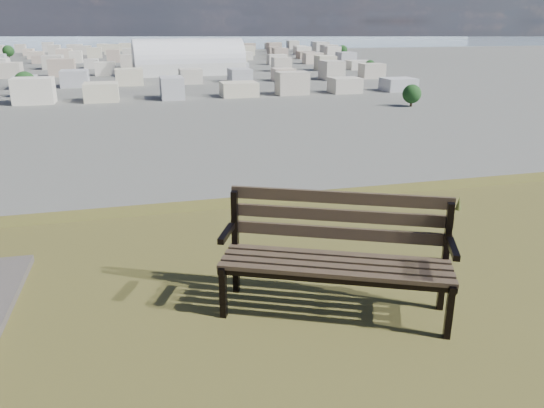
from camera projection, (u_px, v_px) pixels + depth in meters
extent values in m
cube|color=#4A3D2A|center=(334.00, 274.00, 4.11)|extent=(1.72, 0.86, 0.04)
cube|color=#4A3D2A|center=(335.00, 267.00, 4.22)|extent=(1.72, 0.86, 0.04)
cube|color=#4A3D2A|center=(336.00, 261.00, 4.34)|extent=(1.72, 0.86, 0.04)
cube|color=#4A3D2A|center=(336.00, 255.00, 4.45)|extent=(1.72, 0.86, 0.04)
cube|color=#4A3D2A|center=(338.00, 233.00, 4.48)|extent=(1.70, 0.81, 0.10)
cube|color=#4A3D2A|center=(339.00, 215.00, 4.45)|extent=(1.70, 0.81, 0.10)
cube|color=#4A3D2A|center=(340.00, 198.00, 4.43)|extent=(1.70, 0.81, 0.10)
cube|color=black|center=(223.00, 292.00, 4.31)|extent=(0.07, 0.08, 0.45)
cube|color=black|center=(235.00, 243.00, 4.64)|extent=(0.07, 0.08, 0.95)
cube|color=black|center=(229.00, 259.00, 4.44)|extent=(0.26, 0.49, 0.05)
cube|color=black|center=(226.00, 233.00, 4.30)|extent=(0.20, 0.36, 0.05)
cube|color=black|center=(449.00, 312.00, 4.02)|extent=(0.07, 0.08, 0.45)
cube|color=black|center=(445.00, 258.00, 4.35)|extent=(0.07, 0.08, 0.95)
cube|color=black|center=(448.00, 276.00, 4.15)|extent=(0.26, 0.49, 0.05)
cube|color=black|center=(453.00, 249.00, 4.01)|extent=(0.20, 0.36, 0.05)
cube|color=black|center=(333.00, 280.00, 4.11)|extent=(1.70, 0.82, 0.04)
cube|color=black|center=(336.00, 259.00, 4.48)|extent=(1.70, 0.82, 0.04)
cone|color=brown|center=(459.00, 203.00, 6.84)|extent=(0.08, 0.08, 0.18)
cube|color=silver|center=(189.00, 68.00, 286.97)|extent=(59.16, 27.36, 6.45)
cylinder|color=silver|center=(189.00, 62.00, 285.92)|extent=(59.16, 27.36, 24.49)
cube|color=#B9AF9F|center=(28.00, 93.00, 184.47)|extent=(11.00, 11.00, 7.00)
cube|color=beige|center=(100.00, 91.00, 190.26)|extent=(11.00, 11.00, 7.00)
cube|color=#A8A8AD|center=(168.00, 89.00, 196.05)|extent=(11.00, 11.00, 7.00)
cube|color=beige|center=(232.00, 87.00, 201.84)|extent=(11.00, 11.00, 7.00)
cube|color=tan|center=(292.00, 85.00, 207.63)|extent=(11.00, 11.00, 7.00)
cube|color=#BDB5A6|center=(349.00, 84.00, 213.42)|extent=(11.00, 11.00, 7.00)
cube|color=beige|center=(403.00, 82.00, 219.21)|extent=(11.00, 11.00, 7.00)
cube|color=#A8A8AD|center=(18.00, 80.00, 227.27)|extent=(11.00, 11.00, 7.00)
cube|color=beige|center=(77.00, 78.00, 233.06)|extent=(11.00, 11.00, 7.00)
cube|color=tan|center=(133.00, 77.00, 238.85)|extent=(11.00, 11.00, 7.00)
cube|color=#BDB5A6|center=(186.00, 76.00, 244.64)|extent=(11.00, 11.00, 7.00)
cube|color=beige|center=(237.00, 74.00, 250.43)|extent=(11.00, 11.00, 7.00)
cube|color=beige|center=(286.00, 73.00, 256.22)|extent=(11.00, 11.00, 7.00)
cube|color=#B9AF9F|center=(332.00, 72.00, 262.01)|extent=(11.00, 11.00, 7.00)
cube|color=beige|center=(377.00, 71.00, 267.80)|extent=(11.00, 11.00, 7.00)
cube|color=#BDB5A6|center=(10.00, 71.00, 270.07)|extent=(11.00, 11.00, 7.00)
cube|color=beige|center=(60.00, 70.00, 275.86)|extent=(11.00, 11.00, 7.00)
cube|color=beige|center=(108.00, 69.00, 281.65)|extent=(11.00, 11.00, 7.00)
cube|color=#B9AF9F|center=(154.00, 68.00, 287.44)|extent=(11.00, 11.00, 7.00)
cube|color=beige|center=(198.00, 67.00, 293.23)|extent=(11.00, 11.00, 7.00)
cube|color=#A8A8AD|center=(241.00, 66.00, 299.02)|extent=(11.00, 11.00, 7.00)
cube|color=beige|center=(282.00, 65.00, 304.81)|extent=(11.00, 11.00, 7.00)
cube|color=tan|center=(321.00, 64.00, 310.60)|extent=(11.00, 11.00, 7.00)
cube|color=#BDB5A6|center=(359.00, 63.00, 316.39)|extent=(11.00, 11.00, 7.00)
cube|color=beige|center=(5.00, 64.00, 312.86)|extent=(11.00, 11.00, 7.00)
cube|color=#A8A8AD|center=(48.00, 63.00, 318.65)|extent=(11.00, 11.00, 7.00)
cube|color=beige|center=(90.00, 62.00, 324.44)|extent=(11.00, 11.00, 7.00)
cube|color=tan|center=(130.00, 62.00, 330.24)|extent=(11.00, 11.00, 7.00)
cube|color=#BDB5A6|center=(169.00, 61.00, 336.03)|extent=(11.00, 11.00, 7.00)
cube|color=beige|center=(207.00, 60.00, 341.82)|extent=(11.00, 11.00, 7.00)
cube|color=beige|center=(243.00, 60.00, 347.61)|extent=(11.00, 11.00, 7.00)
cube|color=#B9AF9F|center=(279.00, 59.00, 353.40)|extent=(11.00, 11.00, 7.00)
cube|color=beige|center=(313.00, 58.00, 359.19)|extent=(11.00, 11.00, 7.00)
cube|color=#A8A8AD|center=(346.00, 58.00, 364.98)|extent=(11.00, 11.00, 7.00)
cube|color=beige|center=(1.00, 59.00, 355.66)|extent=(11.00, 11.00, 7.00)
cube|color=beige|center=(39.00, 58.00, 361.45)|extent=(11.00, 11.00, 7.00)
cube|color=#B9AF9F|center=(76.00, 58.00, 367.24)|extent=(11.00, 11.00, 7.00)
cube|color=beige|center=(112.00, 57.00, 373.03)|extent=(11.00, 11.00, 7.00)
cube|color=#A8A8AD|center=(147.00, 56.00, 378.82)|extent=(11.00, 11.00, 7.00)
cube|color=beige|center=(181.00, 56.00, 384.61)|extent=(11.00, 11.00, 7.00)
cube|color=tan|center=(214.00, 55.00, 390.40)|extent=(11.00, 11.00, 7.00)
cube|color=#BDB5A6|center=(245.00, 55.00, 396.19)|extent=(11.00, 11.00, 7.00)
cube|color=beige|center=(276.00, 54.00, 401.98)|extent=(11.00, 11.00, 7.00)
cube|color=beige|center=(306.00, 54.00, 407.77)|extent=(11.00, 11.00, 7.00)
cube|color=#B9AF9F|center=(335.00, 53.00, 413.57)|extent=(11.00, 11.00, 7.00)
cube|color=#BDB5A6|center=(32.00, 54.00, 404.25)|extent=(11.00, 11.00, 7.00)
cube|color=beige|center=(65.00, 54.00, 410.04)|extent=(11.00, 11.00, 7.00)
cube|color=beige|center=(98.00, 53.00, 415.83)|extent=(11.00, 11.00, 7.00)
cube|color=#B9AF9F|center=(129.00, 53.00, 421.62)|extent=(11.00, 11.00, 7.00)
cube|color=beige|center=(160.00, 52.00, 427.41)|extent=(11.00, 11.00, 7.00)
cube|color=#A8A8AD|center=(190.00, 52.00, 433.20)|extent=(11.00, 11.00, 7.00)
cube|color=beige|center=(219.00, 52.00, 438.99)|extent=(11.00, 11.00, 7.00)
cube|color=tan|center=(247.00, 51.00, 444.78)|extent=(11.00, 11.00, 7.00)
cube|color=#BDB5A6|center=(274.00, 51.00, 450.57)|extent=(11.00, 11.00, 7.00)
cube|color=beige|center=(301.00, 50.00, 456.36)|extent=(11.00, 11.00, 7.00)
cube|color=beige|center=(327.00, 50.00, 462.15)|extent=(11.00, 11.00, 7.00)
cube|color=tan|center=(26.00, 51.00, 447.05)|extent=(11.00, 11.00, 7.00)
cube|color=#BDB5A6|center=(56.00, 51.00, 452.84)|extent=(11.00, 11.00, 7.00)
cube|color=beige|center=(86.00, 50.00, 458.63)|extent=(11.00, 11.00, 7.00)
cube|color=beige|center=(114.00, 50.00, 464.42)|extent=(11.00, 11.00, 7.00)
cube|color=#B9AF9F|center=(143.00, 50.00, 470.21)|extent=(11.00, 11.00, 7.00)
cube|color=beige|center=(170.00, 49.00, 476.00)|extent=(11.00, 11.00, 7.00)
cube|color=#A8A8AD|center=(197.00, 49.00, 481.79)|extent=(11.00, 11.00, 7.00)
cube|color=beige|center=(223.00, 49.00, 487.58)|extent=(11.00, 11.00, 7.00)
cube|color=tan|center=(248.00, 48.00, 493.37)|extent=(11.00, 11.00, 7.00)
cube|color=#BDB5A6|center=(273.00, 48.00, 499.16)|extent=(11.00, 11.00, 7.00)
cube|color=beige|center=(297.00, 48.00, 504.95)|extent=(11.00, 11.00, 7.00)
cube|color=beige|center=(321.00, 47.00, 510.74)|extent=(11.00, 11.00, 7.00)
cube|color=tan|center=(21.00, 48.00, 489.85)|extent=(11.00, 11.00, 7.00)
cube|color=#BDB5A6|center=(49.00, 48.00, 495.64)|extent=(11.00, 11.00, 7.00)
cube|color=beige|center=(76.00, 48.00, 501.43)|extent=(11.00, 11.00, 7.00)
cube|color=beige|center=(102.00, 48.00, 507.22)|extent=(11.00, 11.00, 7.00)
cube|color=#B9AF9F|center=(128.00, 47.00, 513.01)|extent=(11.00, 11.00, 7.00)
cube|color=beige|center=(153.00, 47.00, 518.80)|extent=(11.00, 11.00, 7.00)
cube|color=#A8A8AD|center=(178.00, 47.00, 524.59)|extent=(11.00, 11.00, 7.00)
cube|color=beige|center=(202.00, 46.00, 530.38)|extent=(11.00, 11.00, 7.00)
cube|color=tan|center=(226.00, 46.00, 536.17)|extent=(11.00, 11.00, 7.00)
cube|color=#BDB5A6|center=(249.00, 46.00, 541.96)|extent=(11.00, 11.00, 7.00)
cube|color=beige|center=(272.00, 46.00, 547.75)|extent=(11.00, 11.00, 7.00)
cube|color=beige|center=(294.00, 45.00, 553.54)|extent=(11.00, 11.00, 7.00)
cube|color=#B9AF9F|center=(316.00, 45.00, 559.33)|extent=(11.00, 11.00, 7.00)
cylinder|color=#302418|center=(411.00, 103.00, 179.11)|extent=(0.80, 0.80, 2.10)
sphere|color=#123517|center=(412.00, 94.00, 178.09)|extent=(6.30, 6.30, 6.30)
cylinder|color=#302418|center=(27.00, 93.00, 202.48)|extent=(0.80, 0.80, 2.70)
sphere|color=#123517|center=(25.00, 82.00, 201.16)|extent=(8.10, 8.10, 8.10)
cylinder|color=#302418|center=(370.00, 71.00, 298.45)|extent=(0.80, 0.80, 1.95)
sphere|color=#123517|center=(370.00, 65.00, 297.50)|extent=(5.85, 5.85, 5.85)
cylinder|color=#302418|center=(214.00, 59.00, 391.18)|extent=(0.80, 0.80, 2.25)
sphere|color=#123517|center=(213.00, 54.00, 390.08)|extent=(6.75, 6.75, 6.75)
cylinder|color=#302418|center=(9.00, 57.00, 409.72)|extent=(0.80, 0.80, 2.85)
sphere|color=#123517|center=(8.00, 51.00, 408.33)|extent=(8.55, 8.55, 8.55)
cylinder|color=#302418|center=(206.00, 71.00, 294.99)|extent=(0.80, 0.80, 2.10)
sphere|color=#123517|center=(205.00, 65.00, 293.96)|extent=(6.30, 6.30, 6.30)
cylinder|color=#302418|center=(342.00, 55.00, 435.95)|extent=(0.80, 0.80, 2.55)
sphere|color=#123517|center=(343.00, 50.00, 434.70)|extent=(7.65, 7.65, 7.65)
cube|color=#99B1C2|center=(127.00, 40.00, 834.00)|extent=(2400.00, 700.00, 0.12)
cube|color=#8D9CB0|center=(188.00, 23.00, 1310.64)|extent=(700.00, 220.00, 45.00)
cube|color=#8D9CB0|center=(367.00, 20.00, 1465.37)|extent=(500.00, 220.00, 60.00)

